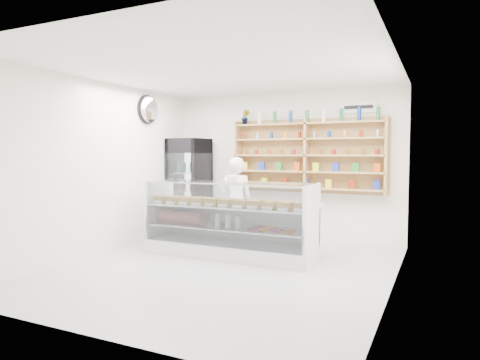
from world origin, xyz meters
The scene contains 8 objects.
room centered at (0.00, 0.00, 1.40)m, with size 5.00×5.00×5.00m.
display_counter centered at (-0.27, 0.72, 0.33)m, with size 2.73×0.82×1.19m.
shop_worker centered at (-0.49, 1.41, 0.79)m, with size 0.57×0.38×1.57m, color silver.
drinks_cooler centered at (-1.85, 2.04, 0.97)m, with size 0.72×0.70×1.93m.
wall_shelving centered at (0.50, 2.34, 1.59)m, with size 2.84×0.28×1.33m.
potted_plant centered at (-0.74, 2.34, 2.34)m, with size 0.16×0.13×0.29m, color #1E6626.
security_mirror centered at (-2.17, 1.20, 2.45)m, with size 0.15×0.50×0.50m, color silver.
wall_sign centered at (1.40, 2.47, 2.45)m, with size 0.62×0.03×0.20m, color white.
Camera 1 is at (2.76, -5.29, 1.63)m, focal length 32.00 mm.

